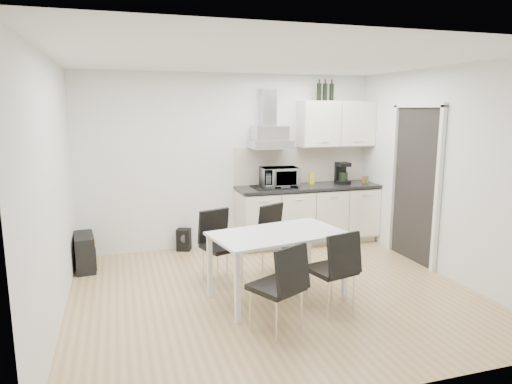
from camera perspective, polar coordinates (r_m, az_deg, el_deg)
ground at (r=5.37m, az=2.19°, el=-12.47°), size 4.50×4.50×0.00m
wall_back at (r=6.91m, az=-3.19°, el=3.87°), size 4.50×0.10×2.60m
wall_front at (r=3.23m, az=14.09°, el=-4.08°), size 4.50×0.10×2.60m
wall_left at (r=4.78m, az=-24.11°, el=-0.02°), size 0.10×4.00×2.60m
wall_right at (r=6.13m, az=22.59°, el=2.22°), size 0.10×4.00×2.60m
ceiling at (r=4.97m, az=2.41°, el=16.30°), size 4.50×4.50×0.00m
doorway at (r=6.57m, az=19.14°, el=0.75°), size 0.08×1.04×2.10m
kitchenette at (r=7.11m, az=6.70°, el=0.17°), size 2.22×0.64×2.52m
dining_table at (r=5.04m, az=2.71°, el=-5.96°), size 1.55×1.07×0.75m
chair_far_left at (r=5.53m, az=-4.24°, el=-6.94°), size 0.58×0.62×0.88m
chair_far_right at (r=5.82m, az=3.20°, el=-6.06°), size 0.62×0.65×0.88m
chair_near_left at (r=4.35m, az=2.52°, el=-11.90°), size 0.62×0.65×0.88m
chair_near_right at (r=4.83m, az=9.31°, el=-9.68°), size 0.55×0.59×0.88m
guitar_amp at (r=6.42m, az=-20.63°, el=-7.04°), size 0.30×0.58×0.47m
floor_speaker at (r=6.91m, az=-9.01°, el=-5.89°), size 0.24×0.23×0.33m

